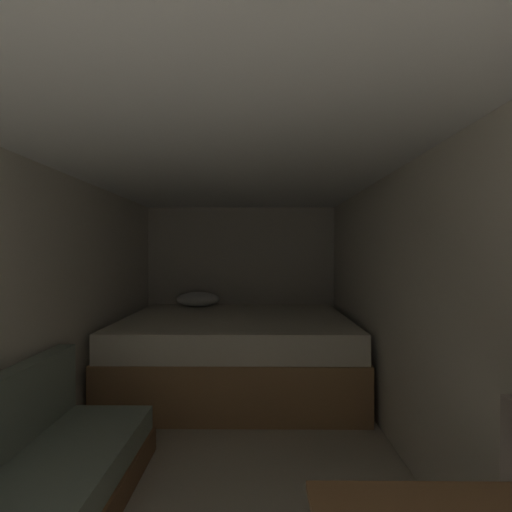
{
  "coord_description": "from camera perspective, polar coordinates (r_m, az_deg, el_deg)",
  "views": [
    {
      "loc": [
        0.24,
        -0.33,
        1.44
      ],
      "look_at": [
        0.21,
        2.67,
        1.41
      ],
      "focal_mm": 25.57,
      "sensor_mm": 36.0,
      "label": 1
    }
  ],
  "objects": [
    {
      "name": "wall_back",
      "position": [
        4.88,
        -2.33,
        -4.43
      ],
      "size": [
        2.57,
        0.05,
        2.04
      ],
      "primitive_type": "cube",
      "color": "beige",
      "rests_on": "ground"
    },
    {
      "name": "ceiling_slab",
      "position": [
        2.4,
        -5.48,
        15.68
      ],
      "size": [
        2.57,
        5.05,
        0.05
      ],
      "primitive_type": "cube",
      "color": "white",
      "rests_on": "wall_left"
    },
    {
      "name": "wall_right",
      "position": [
        2.55,
        24.34,
        -8.96
      ],
      "size": [
        0.05,
        5.05,
        2.04
      ],
      "primitive_type": "cube",
      "color": "beige",
      "rests_on": "ground"
    },
    {
      "name": "wall_left",
      "position": [
        2.78,
        -32.56,
        -8.22
      ],
      "size": [
        0.05,
        5.05,
        2.04
      ],
      "primitive_type": "cube",
      "color": "beige",
      "rests_on": "ground"
    },
    {
      "name": "bed",
      "position": [
        4.02,
        -3.13,
        -14.71
      ],
      "size": [
        2.35,
        1.83,
        0.95
      ],
      "color": "#9E7247",
      "rests_on": "ground"
    },
    {
      "name": "ground_plane",
      "position": [
        2.72,
        -5.44,
        -31.37
      ],
      "size": [
        7.05,
        7.05,
        0.0
      ],
      "primitive_type": "plane",
      "color": "#B2A893"
    }
  ]
}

